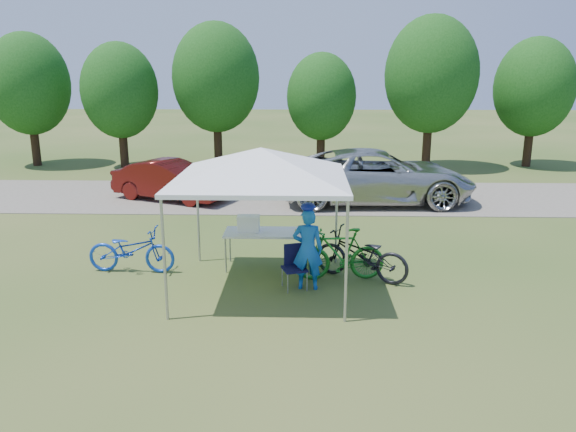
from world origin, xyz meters
name	(u,v)px	position (x,y,z in m)	size (l,w,h in m)	color
ground	(262,287)	(0.00, 0.00, 0.00)	(100.00, 100.00, 0.00)	#2D5119
gravel_strip	(280,197)	(0.00, 8.00, 0.01)	(24.00, 5.00, 0.02)	gray
canopy	(261,152)	(0.00, 0.00, 2.65)	(4.53, 4.53, 3.00)	#A5A5AA
treeline	(279,83)	(-0.29, 14.05, 3.53)	(24.89, 4.28, 6.30)	#382314
folding_table	(270,233)	(0.09, 1.14, 0.75)	(1.94, 0.81, 0.80)	white
folding_chair	(295,262)	(0.63, 0.04, 0.50)	(0.54, 0.57, 0.85)	black
cooler	(249,224)	(-0.37, 1.14, 0.97)	(0.47, 0.32, 0.34)	white
ice_cream_cup	(297,231)	(0.66, 1.09, 0.83)	(0.09, 0.09, 0.06)	#B3C22D
cyclist	(308,249)	(0.88, -0.03, 0.79)	(0.58, 0.38, 1.59)	blue
bike_blue	(131,250)	(-2.78, 0.78, 0.48)	(0.63, 1.82, 0.96)	#1540B9
bike_green	(340,254)	(1.53, 0.46, 0.54)	(0.50, 1.78, 1.07)	#19711F
bike_dark	(361,255)	(1.95, 0.48, 0.51)	(0.68, 1.96, 1.03)	black
minivan	(377,176)	(3.09, 7.25, 0.86)	(2.79, 6.04, 1.68)	#B3B4AF
sedan	(171,180)	(-3.49, 7.42, 0.66)	(1.35, 3.86, 1.27)	#56120E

